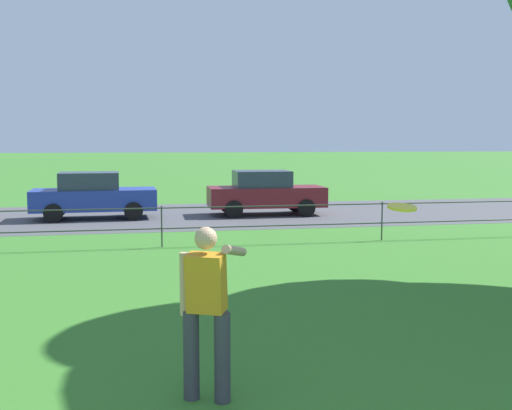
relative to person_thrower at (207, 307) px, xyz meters
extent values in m
cube|color=#4C4C51|center=(-0.05, 15.66, -0.93)|extent=(80.00, 7.90, 0.01)
cylinder|color=#333833|center=(-0.05, 9.20, -0.43)|extent=(0.04, 0.04, 1.00)
cylinder|color=#333833|center=(5.58, 9.20, -0.43)|extent=(0.04, 0.04, 1.00)
cylinder|color=#333833|center=(-0.05, 9.20, -0.48)|extent=(33.80, 0.03, 0.03)
cylinder|color=#333833|center=(-0.05, 9.20, 0.02)|extent=(33.80, 0.03, 0.03)
cylinder|color=#383842|center=(-0.15, 0.05, -0.49)|extent=(0.16, 0.16, 0.89)
cylinder|color=#383842|center=(0.14, -0.08, -0.49)|extent=(0.16, 0.16, 0.89)
cube|color=orange|center=(0.00, -0.01, 0.25)|extent=(0.44, 0.40, 0.59)
sphere|color=tan|center=(0.00, -0.01, 0.68)|extent=(0.22, 0.22, 0.22)
cylinder|color=tan|center=(0.30, 0.18, 0.52)|extent=(0.35, 0.60, 0.22)
cylinder|color=tan|center=(-0.21, 0.08, 0.22)|extent=(0.09, 0.09, 0.62)
cylinder|color=yellow|center=(1.75, -0.57, 1.01)|extent=(0.29, 0.30, 0.06)
cube|color=#233899|center=(-2.00, 15.33, -0.29)|extent=(4.05, 1.82, 0.68)
cube|color=#2D3847|center=(-2.15, 15.33, 0.33)|extent=(1.94, 1.58, 0.56)
cylinder|color=black|center=(-0.79, 16.18, -0.63)|extent=(0.61, 0.22, 0.60)
cylinder|color=black|center=(-0.74, 14.56, -0.63)|extent=(0.61, 0.22, 0.60)
cylinder|color=black|center=(-3.27, 16.10, -0.63)|extent=(0.61, 0.22, 0.60)
cylinder|color=black|center=(-3.22, 14.49, -0.63)|extent=(0.61, 0.22, 0.60)
cube|color=maroon|center=(3.80, 15.34, -0.29)|extent=(4.03, 1.78, 0.68)
cube|color=#2D3847|center=(3.65, 15.35, 0.33)|extent=(1.93, 1.56, 0.56)
cylinder|color=black|center=(5.06, 16.13, -0.63)|extent=(0.60, 0.21, 0.60)
cylinder|color=black|center=(5.03, 14.51, -0.63)|extent=(0.60, 0.21, 0.60)
cylinder|color=black|center=(2.58, 16.17, -0.63)|extent=(0.60, 0.21, 0.60)
cylinder|color=black|center=(2.55, 14.56, -0.63)|extent=(0.60, 0.21, 0.60)
camera|label=1|loc=(-0.66, -5.96, 1.61)|focal=44.03mm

